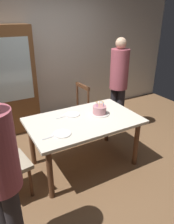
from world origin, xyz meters
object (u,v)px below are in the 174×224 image
object	(u,v)px
birthday_cake	(99,110)
chair_spindle_back	(75,113)
plate_near_celebrant	(62,134)
person_guest	(119,80)
plate_far_side	(72,114)
dining_table	(84,125)
person_celebrant	(0,172)
chair_upholstered	(0,162)
china_cabinet	(3,83)

from	to	relation	value
birthday_cake	chair_spindle_back	bearing A→B (deg)	92.47
plate_near_celebrant	person_guest	size ratio (longest dim) A/B	0.13
person_guest	plate_far_side	bearing A→B (deg)	-158.91
chair_spindle_back	person_guest	bearing A→B (deg)	-9.73
dining_table	plate_far_side	bearing A→B (deg)	109.57
plate_near_celebrant	plate_far_side	xyz separation A→B (m)	(0.34, 0.42, 0.00)
person_celebrant	person_guest	world-z (taller)	person_guest
chair_spindle_back	chair_upholstered	bearing A→B (deg)	-147.16
chair_upholstered	china_cabinet	xyz separation A→B (m)	(0.38, 1.66, 0.42)
chair_upholstered	birthday_cake	bearing A→B (deg)	5.88
person_guest	china_cabinet	world-z (taller)	china_cabinet
dining_table	plate_near_celebrant	xyz separation A→B (m)	(-0.41, -0.21, 0.10)
person_celebrant	dining_table	bearing A→B (deg)	34.44
person_guest	china_cabinet	size ratio (longest dim) A/B	0.90
birthday_cake	person_celebrant	world-z (taller)	person_celebrant
dining_table	chair_upholstered	world-z (taller)	chair_upholstered
person_celebrant	person_guest	xyz separation A→B (m)	(2.26, 1.47, 0.04)
dining_table	birthday_cake	distance (m)	0.32
birthday_cake	china_cabinet	distance (m)	1.84
plate_near_celebrant	plate_far_side	distance (m)	0.54
plate_far_side	person_celebrant	distance (m)	1.53
plate_far_side	person_celebrant	xyz separation A→B (m)	(-1.11, -1.03, 0.19)
birthday_cake	plate_near_celebrant	size ratio (longest dim) A/B	1.27
plate_near_celebrant	birthday_cake	bearing A→B (deg)	20.21
plate_far_side	person_guest	world-z (taller)	person_guest
person_celebrant	person_guest	distance (m)	2.69
plate_near_celebrant	chair_upholstered	xyz separation A→B (m)	(-0.73, 0.11, -0.22)
birthday_cake	plate_far_side	bearing A→B (deg)	154.56
dining_table	person_guest	distance (m)	1.29
person_guest	chair_upholstered	bearing A→B (deg)	-161.12
plate_far_side	birthday_cake	bearing A→B (deg)	-25.44
plate_near_celebrant	chair_spindle_back	xyz separation A→B (m)	(0.66, 1.00, -0.29)
dining_table	plate_near_celebrant	size ratio (longest dim) A/B	6.85
chair_spindle_back	china_cabinet	world-z (taller)	china_cabinet
dining_table	plate_near_celebrant	world-z (taller)	plate_near_celebrant
dining_table	china_cabinet	size ratio (longest dim) A/B	0.79
china_cabinet	plate_near_celebrant	bearing A→B (deg)	-78.95
dining_table	person_celebrant	distance (m)	1.47
dining_table	china_cabinet	xyz separation A→B (m)	(-0.76, 1.56, 0.30)
chair_spindle_back	person_celebrant	bearing A→B (deg)	-131.75
dining_table	chair_upholstered	distance (m)	1.15
plate_near_celebrant	chair_spindle_back	distance (m)	1.24
chair_spindle_back	china_cabinet	distance (m)	1.36
birthday_cake	chair_spindle_back	world-z (taller)	chair_spindle_back
chair_upholstered	person_guest	bearing A→B (deg)	18.88
dining_table	birthday_cake	size ratio (longest dim) A/B	5.38
plate_near_celebrant	person_guest	world-z (taller)	person_guest
plate_far_side	chair_spindle_back	size ratio (longest dim) A/B	0.23
chair_spindle_back	china_cabinet	xyz separation A→B (m)	(-1.01, 0.76, 0.49)
plate_near_celebrant	chair_upholstered	distance (m)	0.77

